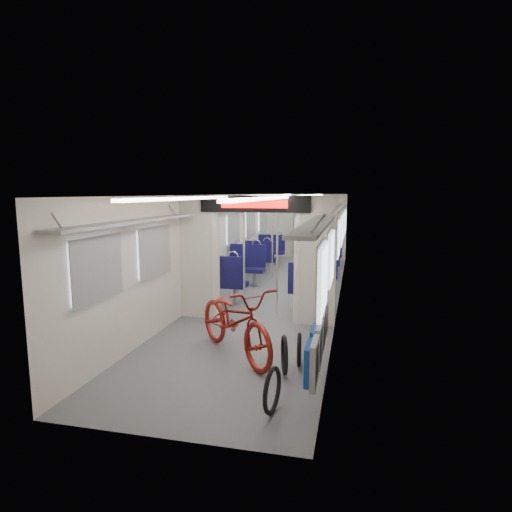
{
  "coord_description": "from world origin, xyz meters",
  "views": [
    {
      "loc": [
        1.75,
        -9.51,
        2.35
      ],
      "look_at": [
        -0.12,
        -1.48,
        1.12
      ],
      "focal_mm": 30.0,
      "sensor_mm": 36.0,
      "label": 1
    }
  ],
  "objects_px": {
    "bike_hoop_b": "(284,357)",
    "stanchion_near_right": "(277,255)",
    "seat_bay_near_left": "(236,269)",
    "seat_bay_far_right": "(326,255)",
    "bike_hoop_c": "(299,352)",
    "bicycle": "(235,320)",
    "bike_hoop_a": "(272,393)",
    "stanchion_far_left": "(272,237)",
    "stanchion_near_left": "(244,254)",
    "seat_bay_far_left": "(266,252)",
    "stanchion_far_right": "(301,238)",
    "flip_bench": "(319,337)",
    "seat_bay_near_right": "(315,276)"
  },
  "relations": [
    {
      "from": "bike_hoop_b",
      "to": "stanchion_near_right",
      "type": "bearing_deg",
      "value": 102.29
    },
    {
      "from": "seat_bay_near_left",
      "to": "seat_bay_far_right",
      "type": "height_order",
      "value": "seat_bay_near_left"
    },
    {
      "from": "bike_hoop_c",
      "to": "seat_bay_near_left",
      "type": "distance_m",
      "value": 4.45
    },
    {
      "from": "bike_hoop_b",
      "to": "stanchion_near_right",
      "type": "height_order",
      "value": "stanchion_near_right"
    },
    {
      "from": "bicycle",
      "to": "bike_hoop_a",
      "type": "xyz_separation_m",
      "value": [
        0.83,
        -1.48,
        -0.3
      ]
    },
    {
      "from": "stanchion_far_left",
      "to": "stanchion_near_left",
      "type": "bearing_deg",
      "value": -89.3
    },
    {
      "from": "seat_bay_far_left",
      "to": "stanchion_near_right",
      "type": "distance_m",
      "value": 5.03
    },
    {
      "from": "stanchion_near_left",
      "to": "bicycle",
      "type": "bearing_deg",
      "value": -78.4
    },
    {
      "from": "stanchion_near_left",
      "to": "stanchion_far_right",
      "type": "relative_size",
      "value": 1.0
    },
    {
      "from": "seat_bay_far_right",
      "to": "stanchion_far_right",
      "type": "distance_m",
      "value": 1.68
    },
    {
      "from": "bike_hoop_c",
      "to": "stanchion_near_right",
      "type": "distance_m",
      "value": 2.79
    },
    {
      "from": "flip_bench",
      "to": "stanchion_far_left",
      "type": "distance_m",
      "value": 6.47
    },
    {
      "from": "seat_bay_near_left",
      "to": "seat_bay_far_right",
      "type": "xyz_separation_m",
      "value": [
        1.87,
        3.17,
        -0.04
      ]
    },
    {
      "from": "bike_hoop_b",
      "to": "seat_bay_near_right",
      "type": "relative_size",
      "value": 0.26
    },
    {
      "from": "bike_hoop_b",
      "to": "stanchion_near_left",
      "type": "xyz_separation_m",
      "value": [
        -1.29,
        2.86,
        0.92
      ]
    },
    {
      "from": "bike_hoop_c",
      "to": "stanchion_far_left",
      "type": "relative_size",
      "value": 0.2
    },
    {
      "from": "seat_bay_far_right",
      "to": "stanchion_far_right",
      "type": "bearing_deg",
      "value": -111.55
    },
    {
      "from": "bike_hoop_a",
      "to": "seat_bay_near_left",
      "type": "xyz_separation_m",
      "value": [
        -1.88,
        5.27,
        0.33
      ]
    },
    {
      "from": "stanchion_far_right",
      "to": "flip_bench",
      "type": "bearing_deg",
      "value": -80.81
    },
    {
      "from": "bike_hoop_b",
      "to": "seat_bay_near_right",
      "type": "height_order",
      "value": "seat_bay_near_right"
    },
    {
      "from": "bike_hoop_a",
      "to": "stanchion_far_right",
      "type": "distance_m",
      "value": 7.08
    },
    {
      "from": "bike_hoop_b",
      "to": "stanchion_far_left",
      "type": "distance_m",
      "value": 6.26
    },
    {
      "from": "bike_hoop_b",
      "to": "seat_bay_far_left",
      "type": "height_order",
      "value": "seat_bay_far_left"
    },
    {
      "from": "stanchion_near_right",
      "to": "stanchion_far_right",
      "type": "height_order",
      "value": "same"
    },
    {
      "from": "bike_hoop_c",
      "to": "seat_bay_near_left",
      "type": "height_order",
      "value": "seat_bay_near_left"
    },
    {
      "from": "seat_bay_far_left",
      "to": "seat_bay_far_right",
      "type": "height_order",
      "value": "seat_bay_far_left"
    },
    {
      "from": "bicycle",
      "to": "stanchion_far_left",
      "type": "bearing_deg",
      "value": 51.9
    },
    {
      "from": "bike_hoop_c",
      "to": "seat_bay_far_right",
      "type": "height_order",
      "value": "seat_bay_far_right"
    },
    {
      "from": "bike_hoop_a",
      "to": "seat_bay_far_right",
      "type": "relative_size",
      "value": 0.27
    },
    {
      "from": "stanchion_near_right",
      "to": "stanchion_far_right",
      "type": "xyz_separation_m",
      "value": [
        0.07,
        3.18,
        0.0
      ]
    },
    {
      "from": "bicycle",
      "to": "stanchion_near_left",
      "type": "height_order",
      "value": "stanchion_near_left"
    },
    {
      "from": "seat_bay_near_right",
      "to": "stanchion_near_left",
      "type": "distance_m",
      "value": 1.85
    },
    {
      "from": "seat_bay_far_right",
      "to": "flip_bench",
      "type": "bearing_deg",
      "value": -86.83
    },
    {
      "from": "seat_bay_near_left",
      "to": "seat_bay_near_right",
      "type": "distance_m",
      "value": 1.89
    },
    {
      "from": "seat_bay_near_right",
      "to": "seat_bay_far_right",
      "type": "bearing_deg",
      "value": 90.0
    },
    {
      "from": "seat_bay_far_right",
      "to": "bike_hoop_a",
      "type": "bearing_deg",
      "value": -89.94
    },
    {
      "from": "stanchion_far_right",
      "to": "stanchion_near_left",
      "type": "bearing_deg",
      "value": -103.4
    },
    {
      "from": "bike_hoop_b",
      "to": "bike_hoop_c",
      "type": "relative_size",
      "value": 1.12
    },
    {
      "from": "bicycle",
      "to": "bike_hoop_a",
      "type": "distance_m",
      "value": 1.72
    },
    {
      "from": "seat_bay_near_right",
      "to": "seat_bay_far_left",
      "type": "distance_m",
      "value": 4.1
    },
    {
      "from": "bike_hoop_c",
      "to": "stanchion_near_left",
      "type": "height_order",
      "value": "stanchion_near_left"
    },
    {
      "from": "bike_hoop_c",
      "to": "stanchion_near_left",
      "type": "bearing_deg",
      "value": 119.37
    },
    {
      "from": "seat_bay_far_right",
      "to": "stanchion_near_right",
      "type": "bearing_deg",
      "value": -97.87
    },
    {
      "from": "bike_hoop_c",
      "to": "bike_hoop_b",
      "type": "bearing_deg",
      "value": -117.73
    },
    {
      "from": "seat_bay_far_left",
      "to": "stanchion_far_right",
      "type": "distance_m",
      "value": 2.2
    },
    {
      "from": "seat_bay_near_right",
      "to": "stanchion_far_right",
      "type": "height_order",
      "value": "stanchion_far_right"
    },
    {
      "from": "stanchion_far_right",
      "to": "bike_hoop_b",
      "type": "bearing_deg",
      "value": -84.8
    },
    {
      "from": "bike_hoop_a",
      "to": "seat_bay_near_right",
      "type": "relative_size",
      "value": 0.25
    },
    {
      "from": "seat_bay_far_right",
      "to": "bike_hoop_b",
      "type": "bearing_deg",
      "value": -90.21
    },
    {
      "from": "stanchion_far_left",
      "to": "flip_bench",
      "type": "bearing_deg",
      "value": -74.03
    }
  ]
}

